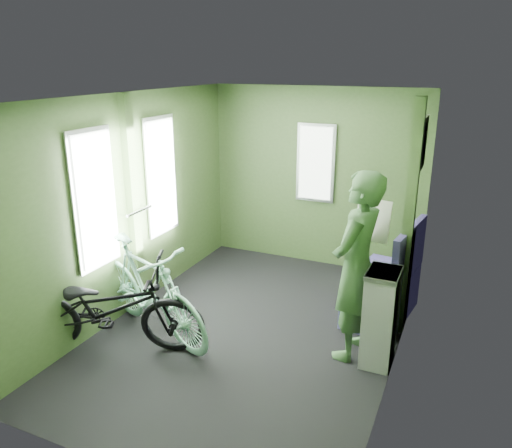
# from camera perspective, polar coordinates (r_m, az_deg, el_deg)

# --- Properties ---
(room) EXTENTS (4.00, 4.02, 2.31)m
(room) POSITION_cam_1_polar(r_m,az_deg,el_deg) (4.65, -0.72, 3.77)
(room) COLOR black
(room) RESTS_ON ground
(bicycle_black) EXTENTS (1.92, 1.34, 1.03)m
(bicycle_black) POSITION_cam_1_polar(r_m,az_deg,el_deg) (5.00, -16.02, -13.85)
(bicycle_black) COLOR black
(bicycle_black) RESTS_ON ground
(bicycle_mint) EXTENTS (1.81, 1.21, 1.08)m
(bicycle_mint) POSITION_cam_1_polar(r_m,az_deg,el_deg) (5.17, -11.76, -12.36)
(bicycle_mint) COLOR #9BE7C6
(bicycle_mint) RESTS_ON ground
(passenger) EXTENTS (0.53, 0.72, 1.73)m
(passenger) POSITION_cam_1_polar(r_m,az_deg,el_deg) (4.49, 11.41, -4.79)
(passenger) COLOR #345830
(passenger) RESTS_ON ground
(waste_box) EXTENTS (0.26, 0.37, 0.89)m
(waste_box) POSITION_cam_1_polar(r_m,az_deg,el_deg) (4.59, 14.00, -10.35)
(waste_box) COLOR gray
(waste_box) RESTS_ON ground
(bench_seat) EXTENTS (0.68, 1.05, 1.03)m
(bench_seat) POSITION_cam_1_polar(r_m,az_deg,el_deg) (5.44, 14.43, -7.31)
(bench_seat) COLOR navy
(bench_seat) RESTS_ON ground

